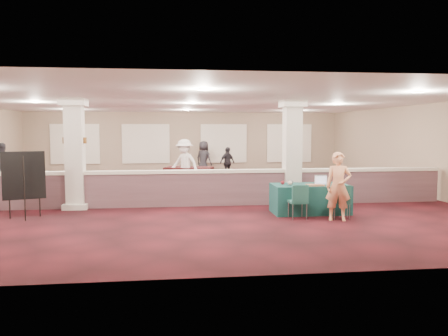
{
  "coord_description": "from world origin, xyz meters",
  "views": [
    {
      "loc": [
        -0.7,
        -14.63,
        2.31
      ],
      "look_at": [
        0.82,
        -2.0,
        1.19
      ],
      "focal_mm": 35.0,
      "sensor_mm": 36.0,
      "label": 1
    }
  ],
  "objects": [
    {
      "name": "attendee_a",
      "position": [
        -6.48,
        1.12,
        0.93
      ],
      "size": [
        1.02,
        0.92,
        1.87
      ],
      "primitive_type": "imported",
      "rotation": [
        0.0,
        0.0,
        0.61
      ],
      "color": "black",
      "rests_on": "ground"
    },
    {
      "name": "partition_wall",
      "position": [
        0.0,
        -1.5,
        0.57
      ],
      "size": [
        15.6,
        0.28,
        1.1
      ],
      "color": "#563A41",
      "rests_on": "ground"
    },
    {
      "name": "easel_board",
      "position": [
        -4.49,
        -2.94,
        1.12
      ],
      "size": [
        1.0,
        0.61,
        1.76
      ],
      "rotation": [
        0.0,
        0.0,
        0.32
      ],
      "color": "black",
      "rests_on": "ground"
    },
    {
      "name": "attendee_c",
      "position": [
        1.94,
        6.0,
        0.75
      ],
      "size": [
        0.96,
        0.84,
        1.49
      ],
      "primitive_type": "imported",
      "rotation": [
        0.0,
        0.0,
        0.59
      ],
      "color": "black",
      "rests_on": "ground"
    },
    {
      "name": "yarn_red",
      "position": [
        2.34,
        -2.94,
        0.85
      ],
      "size": [
        0.11,
        0.11,
        0.11
      ],
      "primitive_type": "sphere",
      "color": "maroon",
      "rests_on": "near_table"
    },
    {
      "name": "near_table",
      "position": [
        3.1,
        -3.0,
        0.4
      ],
      "size": [
        2.08,
        1.05,
        0.8
      ],
      "primitive_type": "cube",
      "rotation": [
        0.0,
        0.0,
        -0.0
      ],
      "color": "#0E3634",
      "rests_on": "ground"
    },
    {
      "name": "wall_back",
      "position": [
        0.0,
        8.0,
        1.6
      ],
      "size": [
        16.0,
        0.04,
        3.2
      ],
      "primitive_type": "cube",
      "color": "gray",
      "rests_on": "ground"
    },
    {
      "name": "sconce_right",
      "position": [
        -3.22,
        -1.5,
        2.0
      ],
      "size": [
        0.12,
        0.12,
        0.18
      ],
      "color": "brown",
      "rests_on": "column_left"
    },
    {
      "name": "wall_right",
      "position": [
        8.0,
        0.0,
        1.6
      ],
      "size": [
        0.04,
        16.0,
        3.2
      ],
      "primitive_type": "cube",
      "color": "gray",
      "rests_on": "ground"
    },
    {
      "name": "yarn_grey",
      "position": [
        2.61,
        -2.87,
        0.86
      ],
      "size": [
        0.11,
        0.11,
        0.11
      ],
      "primitive_type": "sphere",
      "color": "#4B4B50",
      "rests_on": "near_table"
    },
    {
      "name": "laptop_base",
      "position": [
        3.43,
        -3.06,
        0.81
      ],
      "size": [
        0.36,
        0.25,
        0.02
      ],
      "primitive_type": "cube",
      "rotation": [
        0.0,
        0.0,
        -0.0
      ],
      "color": "#B8B7BC",
      "rests_on": "near_table"
    },
    {
      "name": "attendee_b",
      "position": [
        -0.19,
        2.96,
        0.96
      ],
      "size": [
        1.33,
        1.17,
        1.93
      ],
      "primitive_type": "imported",
      "rotation": [
        0.0,
        0.0,
        -0.62
      ],
      "color": "white",
      "rests_on": "ground"
    },
    {
      "name": "woman",
      "position": [
        3.5,
        -4.05,
        0.87
      ],
      "size": [
        0.71,
        0.56,
        1.75
      ],
      "primitive_type": "imported",
      "rotation": [
        0.0,
        0.0,
        -0.24
      ],
      "color": "#FF9C6E",
      "rests_on": "ground"
    },
    {
      "name": "scissors",
      "position": [
        3.81,
        -3.31,
        0.81
      ],
      "size": [
        0.13,
        0.03,
        0.01
      ],
      "primitive_type": "cube",
      "rotation": [
        0.0,
        0.0,
        -0.0
      ],
      "color": "red",
      "rests_on": "near_table"
    },
    {
      "name": "ground",
      "position": [
        0.0,
        0.0,
        0.0
      ],
      "size": [
        16.0,
        16.0,
        0.0
      ],
      "primitive_type": "plane",
      "color": "#421017",
      "rests_on": "ground"
    },
    {
      "name": "yarn_cream",
      "position": [
        2.5,
        -3.11,
        0.86
      ],
      "size": [
        0.12,
        0.12,
        0.12
      ],
      "primitive_type": "sphere",
      "color": "beige",
      "rests_on": "near_table"
    },
    {
      "name": "far_table_front_center",
      "position": [
        -2.0,
        3.0,
        0.33
      ],
      "size": [
        1.76,
        1.1,
        0.67
      ],
      "primitive_type": "cube",
      "rotation": [
        0.0,
        0.0,
        0.18
      ],
      "color": "black",
      "rests_on": "ground"
    },
    {
      "name": "wall_front",
      "position": [
        0.0,
        -8.0,
        1.6
      ],
      "size": [
        16.0,
        0.04,
        3.2
      ],
      "primitive_type": "cube",
      "color": "gray",
      "rests_on": "ground"
    },
    {
      "name": "screen_glow",
      "position": [
        3.43,
        -2.94,
        0.92
      ],
      "size": [
        0.33,
        0.01,
        0.21
      ],
      "primitive_type": "cube",
      "rotation": [
        0.0,
        0.0,
        -0.0
      ],
      "color": "silver",
      "rests_on": "near_table"
    },
    {
      "name": "column_left",
      "position": [
        -3.5,
        -1.5,
        1.64
      ],
      "size": [
        0.72,
        0.72,
        3.2
      ],
      "color": "silver",
      "rests_on": "ground"
    },
    {
      "name": "far_table_back_right",
      "position": [
        5.86,
        3.2,
        0.32
      ],
      "size": [
        1.75,
        1.23,
        0.64
      ],
      "primitive_type": "cube",
      "rotation": [
        0.0,
        0.0,
        -0.31
      ],
      "color": "black",
      "rests_on": "ground"
    },
    {
      "name": "column_right",
      "position": [
        3.0,
        -1.5,
        1.64
      ],
      "size": [
        0.72,
        0.72,
        3.2
      ],
      "color": "silver",
      "rests_on": "ground"
    },
    {
      "name": "conf_chair_side",
      "position": [
        2.55,
        -3.79,
        0.53
      ],
      "size": [
        0.47,
        0.47,
        0.9
      ],
      "rotation": [
        0.0,
        0.0,
        0.03
      ],
      "color": "#1C534F",
      "rests_on": "ground"
    },
    {
      "name": "laptop_screen",
      "position": [
        3.43,
        -2.93,
        0.94
      ],
      "size": [
        0.36,
        0.01,
        0.24
      ],
      "primitive_type": "cube",
      "rotation": [
        0.0,
        0.0,
        -0.0
      ],
      "color": "#B8B7BC",
      "rests_on": "near_table"
    },
    {
      "name": "knitting",
      "position": [
        3.16,
        -3.27,
        0.81
      ],
      "size": [
        0.44,
        0.33,
        0.03
      ],
      "primitive_type": "cube",
      "rotation": [
        0.0,
        0.0,
        -0.0
      ],
      "color": "#BB5A1E",
      "rests_on": "near_table"
    },
    {
      "name": "far_table_front_right",
      "position": [
        2.5,
        2.22,
        0.37
      ],
      "size": [
        2.0,
        1.45,
        0.73
      ],
      "primitive_type": "cube",
      "rotation": [
        0.0,
        0.0,
        -0.34
      ],
      "color": "black",
      "rests_on": "ground"
    },
    {
      "name": "ceiling",
      "position": [
        0.0,
        0.0,
        3.2
      ],
      "size": [
        16.0,
        16.0,
        0.02
      ],
      "primitive_type": "cube",
      "color": "silver",
      "rests_on": "wall_back"
    },
    {
      "name": "sconce_left",
      "position": [
        -3.78,
        -1.5,
        2.0
      ],
      "size": [
        0.12,
        0.12,
        0.18
      ],
      "color": "brown",
      "rests_on": "column_left"
    },
    {
      "name": "far_table_back_left",
      "position": [
        -6.39,
        3.2,
        0.33
      ],
      "size": [
        1.62,
        0.84,
        0.65
      ],
      "primitive_type": "cube",
      "rotation": [
        0.0,
        0.0,
        -0.02
      ],
      "color": "black",
      "rests_on": "ground"
    },
    {
      "name": "far_table_back_center",
      "position": [
        -0.0,
        3.32,
        0.39
      ],
      "size": [
        2.12,
        1.49,
        0.78
      ],
      "primitive_type": "cube",
      "rotation": [
        0.0,
        0.0,
        -0.31
      ],
      "color": "black",
      "rests_on": "ground"
    },
    {
      "name": "attendee_d",
      "position": [
        0.88,
        7.0,
        0.88
      ],
      "size": [
        0.96,
        0.92,
        1.76
      ],
      "primitive_type": "imported",
      "rotation": [
        0.0,
        0.0,
        2.43
      ],
      "color": "black",
      "rests_on": "ground"
    },
    {
      "name": "conf_chair_main",
      "position": [
        3.65,
        -3.94,
        0.53
      ],
      "size": [
        0.55,
        0.55,
        0.9
      ],
      "rotation": [
        0.0,
        0.0,
        -0.25
      ],
      "color": "#1C534F",
      "rests_on": "ground"
    }
  ]
}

